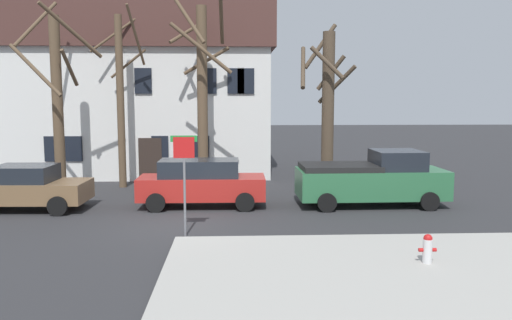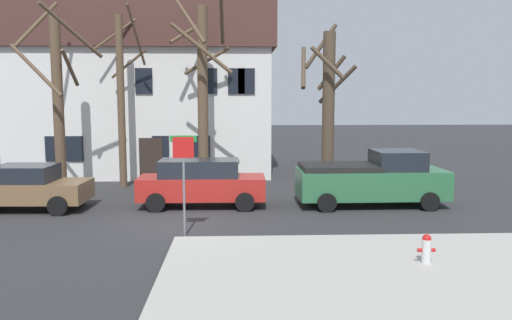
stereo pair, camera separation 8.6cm
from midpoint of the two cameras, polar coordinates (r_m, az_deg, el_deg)
ground_plane at (r=16.57m, az=-8.48°, el=-7.12°), size 120.00×120.00×0.00m
sidewalk_slab at (r=11.28m, az=15.30°, el=-13.76°), size 9.96×8.15×0.12m
building_main at (r=28.67m, az=-11.83°, el=7.59°), size 13.43×7.80×8.64m
tree_bare_near at (r=22.85m, az=-21.14°, el=6.59°), size 3.51×3.48×8.14m
tree_bare_mid at (r=23.66m, az=-14.62°, el=6.92°), size 2.53×2.50×7.92m
tree_bare_far at (r=22.68m, az=-5.84°, el=7.91°), size 2.78×2.81×8.41m
tree_bare_end at (r=23.14m, az=8.06°, el=6.30°), size 2.71×2.38×7.36m
car_brown_sedan at (r=20.11m, az=-24.13°, el=-2.81°), size 4.42×2.22×1.62m
car_red_wagon at (r=18.96m, az=-5.99°, el=-2.49°), size 4.63×1.96×1.75m
pickup_truck_green at (r=19.56m, az=12.94°, el=-2.08°), size 5.46×2.35×2.06m
fire_hydrant at (r=12.89m, az=18.62°, el=-9.29°), size 0.42×0.22×0.70m
street_sign_pole at (r=14.79m, az=-7.90°, el=-0.72°), size 0.76×0.07×2.94m
bicycle_leaning at (r=23.00m, az=-23.31°, el=-2.74°), size 1.66×0.66×1.03m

